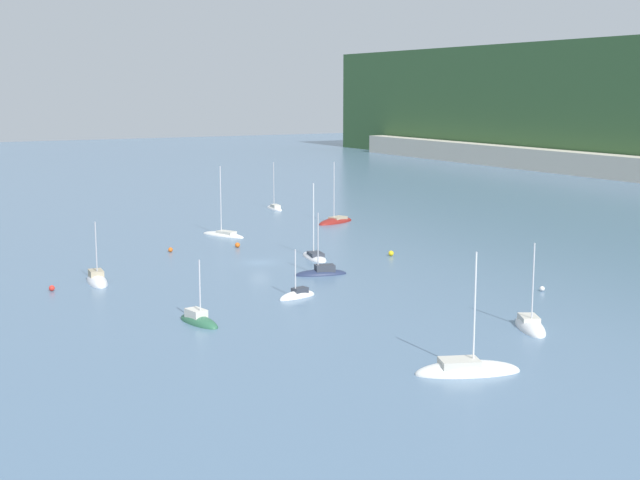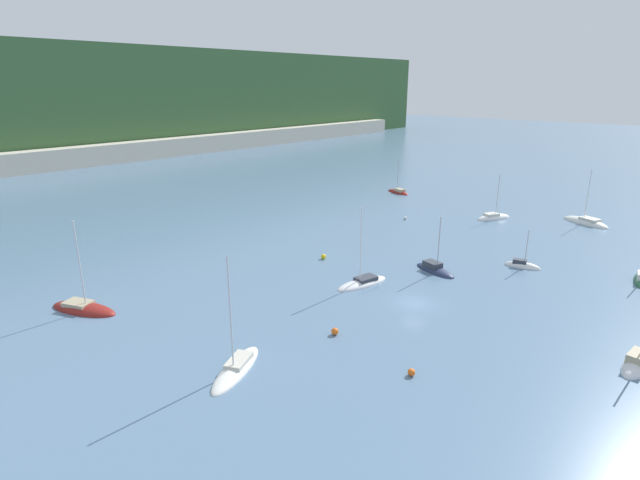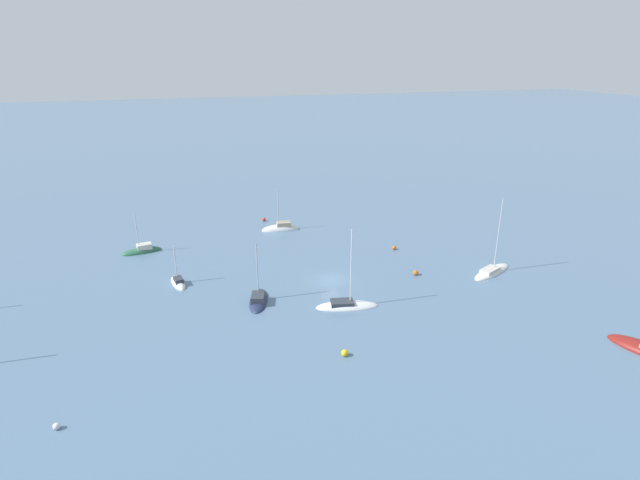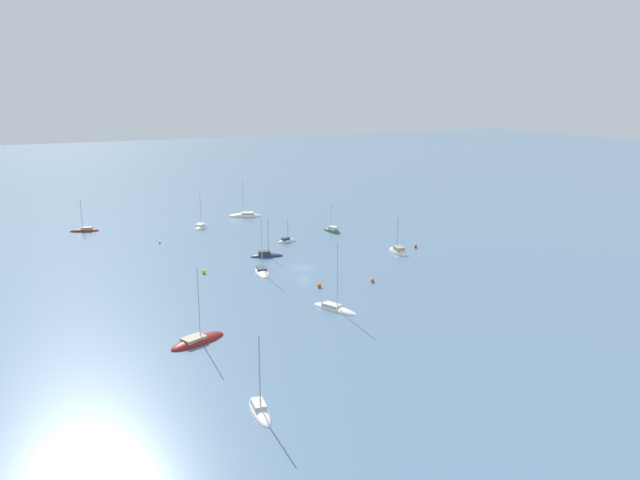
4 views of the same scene
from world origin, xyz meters
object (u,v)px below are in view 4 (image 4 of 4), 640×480
(sailboat_10, at_px, (332,231))
(mooring_buoy_0, at_px, (204,272))
(sailboat_5, at_px, (267,256))
(sailboat_2, at_px, (287,242))
(mooring_buoy_4, at_px, (319,285))
(sailboat_8, at_px, (335,309))
(sailboat_4, at_px, (262,272))
(sailboat_1, at_px, (398,252))
(sailboat_7, at_px, (201,227))
(mooring_buoy_1, at_px, (416,246))
(mooring_buoy_3, at_px, (160,242))
(sailboat_0, at_px, (198,342))
(mooring_buoy_2, at_px, (373,280))
(sailboat_9, at_px, (260,411))
(sailboat_6, at_px, (245,216))
(sailboat_3, at_px, (85,231))

(sailboat_10, distance_m, mooring_buoy_0, 41.21)
(sailboat_5, distance_m, mooring_buoy_0, 15.60)
(sailboat_2, xyz_separation_m, sailboat_5, (-9.36, 8.10, 0.05))
(mooring_buoy_4, bearing_deg, sailboat_5, 3.65)
(sailboat_5, xyz_separation_m, sailboat_8, (-32.97, 0.88, -0.04))
(sailboat_4, bearing_deg, sailboat_10, 144.97)
(sailboat_1, relative_size, sailboat_7, 0.90)
(sailboat_1, distance_m, sailboat_2, 24.81)
(sailboat_7, height_order, mooring_buoy_1, sailboat_7)
(sailboat_1, height_order, sailboat_5, sailboat_5)
(mooring_buoy_0, relative_size, mooring_buoy_4, 0.99)
(sailboat_10, height_order, mooring_buoy_0, sailboat_10)
(sailboat_5, relative_size, mooring_buoy_3, 14.37)
(sailboat_8, bearing_deg, mooring_buoy_0, -178.48)
(mooring_buoy_4, bearing_deg, sailboat_8, 167.84)
(sailboat_0, distance_m, sailboat_5, 43.18)
(sailboat_8, xyz_separation_m, mooring_buoy_4, (10.67, -2.30, 0.27))
(sailboat_5, xyz_separation_m, mooring_buoy_2, (-23.49, -11.03, 0.19))
(mooring_buoy_1, bearing_deg, sailboat_0, 119.14)
(sailboat_9, bearing_deg, mooring_buoy_4, 152.70)
(sailboat_5, xyz_separation_m, sailboat_6, (39.11, -8.20, -0.06))
(sailboat_0, height_order, sailboat_6, sailboat_0)
(sailboat_0, xyz_separation_m, mooring_buoy_4, (14.31, -24.33, 0.29))
(sailboat_2, height_order, mooring_buoy_1, sailboat_2)
(sailboat_9, bearing_deg, mooring_buoy_2, 142.01)
(sailboat_10, bearing_deg, mooring_buoy_4, 140.64)
(sailboat_10, height_order, mooring_buoy_3, sailboat_10)
(sailboat_4, relative_size, mooring_buoy_3, 18.45)
(sailboat_0, height_order, sailboat_3, sailboat_0)
(sailboat_3, bearing_deg, sailboat_9, 111.74)
(sailboat_6, relative_size, mooring_buoy_1, 16.35)
(sailboat_3, relative_size, sailboat_9, 0.91)
(sailboat_7, xyz_separation_m, mooring_buoy_3, (-11.34, 11.90, 0.21))
(sailboat_6, xyz_separation_m, mooring_buoy_0, (-45.38, 22.48, 0.28))
(mooring_buoy_4, bearing_deg, sailboat_6, -6.30)
(sailboat_1, height_order, mooring_buoy_2, sailboat_1)
(mooring_buoy_2, relative_size, mooring_buoy_3, 1.13)
(sailboat_3, distance_m, mooring_buoy_2, 75.09)
(sailboat_8, distance_m, sailboat_10, 52.28)
(sailboat_9, bearing_deg, mooring_buoy_1, 139.94)
(sailboat_1, xyz_separation_m, sailboat_3, (47.16, 56.44, -0.01))
(sailboat_5, xyz_separation_m, mooring_buoy_0, (-6.27, 14.28, 0.22))
(sailboat_7, bearing_deg, mooring_buoy_0, -166.02)
(sailboat_4, bearing_deg, sailboat_5, 167.69)
(mooring_buoy_0, bearing_deg, sailboat_1, -93.30)
(sailboat_5, distance_m, mooring_buoy_2, 25.95)
(sailboat_5, bearing_deg, mooring_buoy_1, 3.30)
(sailboat_7, height_order, mooring_buoy_3, sailboat_7)
(sailboat_8, relative_size, mooring_buoy_4, 15.57)
(mooring_buoy_2, bearing_deg, mooring_buoy_3, 33.20)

